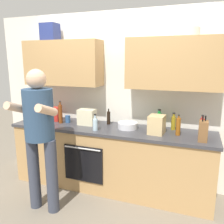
% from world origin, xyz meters
% --- Properties ---
extents(ground_plane, '(12.00, 12.00, 0.00)m').
position_xyz_m(ground_plane, '(0.00, 0.00, 0.00)').
color(ground_plane, '#756B5B').
extents(back_wall_unit, '(4.00, 0.38, 2.50)m').
position_xyz_m(back_wall_unit, '(-0.00, 0.27, 1.50)').
color(back_wall_unit, silver).
rests_on(back_wall_unit, ground).
extents(counter, '(2.84, 0.67, 0.90)m').
position_xyz_m(counter, '(-0.00, -0.00, 0.45)').
color(counter, tan).
rests_on(counter, ground).
extents(person_standing, '(0.49, 0.45, 1.72)m').
position_xyz_m(person_standing, '(-0.58, -0.77, 1.02)').
color(person_standing, '#383D4C').
rests_on(person_standing, ground).
extents(bottle_hotsauce, '(0.05, 0.05, 0.27)m').
position_xyz_m(bottle_hotsauce, '(1.20, 0.02, 1.02)').
color(bottle_hotsauce, red).
rests_on(bottle_hotsauce, counter).
extents(bottle_syrup, '(0.06, 0.06, 0.26)m').
position_xyz_m(bottle_syrup, '(0.92, -0.02, 1.01)').
color(bottle_syrup, '#8C4C14').
rests_on(bottle_syrup, counter).
extents(bottle_soy, '(0.05, 0.05, 0.23)m').
position_xyz_m(bottle_soy, '(-0.07, 0.17, 1.00)').
color(bottle_soy, black).
rests_on(bottle_soy, counter).
extents(bottle_oil, '(0.06, 0.06, 0.23)m').
position_xyz_m(bottle_oil, '(0.84, 0.21, 1.00)').
color(bottle_oil, olive).
rests_on(bottle_oil, counter).
extents(bottle_juice, '(0.05, 0.05, 0.25)m').
position_xyz_m(bottle_juice, '(-1.24, -0.12, 1.00)').
color(bottle_juice, orange).
rests_on(bottle_juice, counter).
extents(bottle_water, '(0.07, 0.07, 0.22)m').
position_xyz_m(bottle_water, '(-0.13, -0.18, 0.99)').
color(bottle_water, silver).
rests_on(bottle_water, counter).
extents(bottle_vinegar, '(0.06, 0.06, 0.33)m').
position_xyz_m(bottle_vinegar, '(-0.77, -0.02, 1.04)').
color(bottle_vinegar, brown).
rests_on(bottle_vinegar, counter).
extents(bottle_soda, '(0.07, 0.07, 0.26)m').
position_xyz_m(bottle_soda, '(0.65, 0.22, 1.01)').
color(bottle_soda, '#198C33').
rests_on(bottle_soda, counter).
extents(cup_tea, '(0.08, 0.08, 0.11)m').
position_xyz_m(cup_tea, '(-0.69, 0.05, 0.95)').
color(cup_tea, '#33598C').
rests_on(cup_tea, counter).
extents(mixing_bowl, '(0.27, 0.27, 0.08)m').
position_xyz_m(mixing_bowl, '(0.25, 0.05, 0.94)').
color(mixing_bowl, silver).
rests_on(mixing_bowl, counter).
extents(knife_block, '(0.10, 0.14, 0.30)m').
position_xyz_m(knife_block, '(1.21, -0.15, 1.02)').
color(knife_block, brown).
rests_on(knife_block, counter).
extents(grocery_bag_bread, '(0.21, 0.23, 0.24)m').
position_xyz_m(grocery_bag_bread, '(0.66, -0.05, 1.02)').
color(grocery_bag_bread, tan).
rests_on(grocery_bag_bread, counter).
extents(grocery_bag_rice, '(0.24, 0.16, 0.23)m').
position_xyz_m(grocery_bag_rice, '(-0.36, 0.03, 1.01)').
color(grocery_bag_rice, beige).
rests_on(grocery_bag_rice, counter).
extents(grocery_bag_crisps, '(0.24, 0.18, 0.21)m').
position_xyz_m(grocery_bag_crisps, '(-0.97, 0.08, 1.00)').
color(grocery_bag_crisps, red).
rests_on(grocery_bag_crisps, counter).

